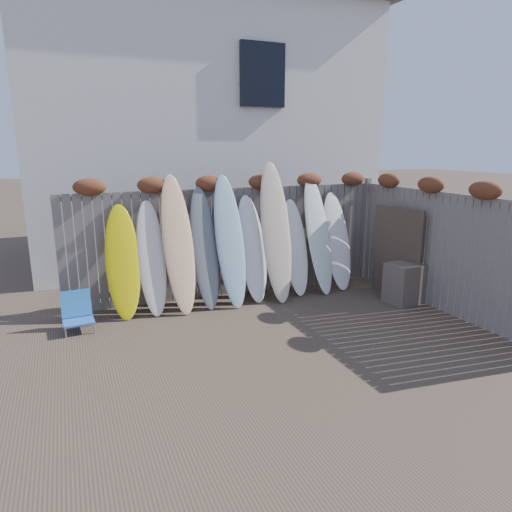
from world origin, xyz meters
name	(u,v)px	position (x,y,z in m)	size (l,w,h in m)	color
ground	(288,341)	(0.00, 0.00, 0.00)	(80.00, 80.00, 0.00)	#493A2D
back_fence	(234,232)	(0.06, 2.39, 1.18)	(6.05, 0.28, 2.24)	slate
right_fence	(442,244)	(2.99, 0.25, 1.14)	(0.28, 4.40, 2.24)	slate
house	(195,128)	(0.50, 6.50, 3.20)	(8.50, 5.50, 6.33)	silver
beach_chair	(77,312)	(-2.76, 1.65, 0.27)	(0.47, 0.50, 0.59)	blue
wooden_crate	(405,283)	(2.70, 0.74, 0.36)	(0.61, 0.51, 0.71)	brown
lattice_panel	(396,252)	(2.79, 1.13, 0.83)	(0.05, 1.10, 1.65)	#312A1E
surfboard_0	(123,262)	(-2.01, 2.00, 0.91)	(0.54, 0.07, 1.90)	yellow
surfboard_1	(152,258)	(-1.55, 1.98, 0.94)	(0.46, 0.07, 1.94)	silver
surfboard_2	(178,244)	(-1.10, 1.94, 1.14)	(0.51, 0.07, 2.38)	#FFD58C
surfboard_3	(205,248)	(-0.64, 1.97, 1.03)	(0.45, 0.07, 2.15)	slate
surfboard_4	(230,241)	(-0.20, 1.91, 1.13)	(0.51, 0.07, 2.36)	#8BB0CA
surfboard_5	(252,249)	(0.25, 1.98, 0.94)	(0.50, 0.07, 1.96)	white
surfboard_6	(276,232)	(0.68, 1.89, 1.24)	(0.54, 0.07, 2.58)	beige
surfboard_7	(295,247)	(1.14, 2.00, 0.89)	(0.47, 0.07, 1.84)	white
surfboard_8	(318,235)	(1.60, 1.95, 1.10)	(0.48, 0.07, 2.30)	white
surfboard_9	(337,241)	(2.06, 2.00, 0.93)	(0.55, 0.07, 1.94)	white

